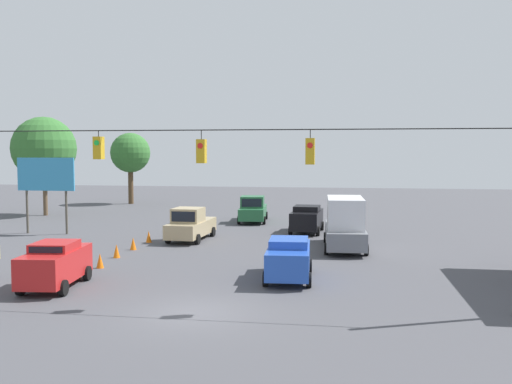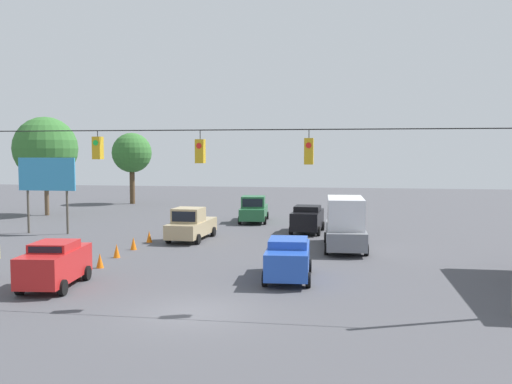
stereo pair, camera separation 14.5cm
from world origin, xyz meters
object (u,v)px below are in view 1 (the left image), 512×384
at_px(traffic_cone_second, 100,261).
at_px(traffic_cone_third, 117,251).
at_px(pickup_truck_green_withflow_deep, 253,210).
at_px(tree_horizon_right, 130,153).
at_px(traffic_cone_nearest, 77,270).
at_px(traffic_cone_fifth, 149,237).
at_px(traffic_cone_fourth, 133,244).
at_px(box_truck_grey_oncoming_far, 345,224).
at_px(sedan_blue_crossing_near, 289,258).
at_px(pickup_truck_tan_withflow_far, 190,225).
at_px(roadside_billboard, 46,179).
at_px(tree_horizon_left, 44,149).
at_px(overhead_signal_span, 203,185).
at_px(sedan_red_parked_shoulder, 55,264).
at_px(sedan_black_oncoming_deep, 307,219).

relative_size(traffic_cone_second, traffic_cone_third, 1.00).
relative_size(pickup_truck_green_withflow_deep, tree_horizon_right, 0.71).
distance_m(traffic_cone_nearest, traffic_cone_fifth, 10.10).
bearing_deg(traffic_cone_fourth, pickup_truck_green_withflow_deep, -109.07).
bearing_deg(traffic_cone_nearest, box_truck_grey_oncoming_far, -141.34).
bearing_deg(traffic_cone_fifth, tree_horizon_right, -66.61).
bearing_deg(traffic_cone_third, box_truck_grey_oncoming_far, -159.14).
bearing_deg(traffic_cone_second, sedan_blue_crossing_near, 174.01).
bearing_deg(traffic_cone_nearest, traffic_cone_second, -92.47).
distance_m(pickup_truck_tan_withflow_far, sedan_blue_crossing_near, 12.49).
bearing_deg(traffic_cone_third, sedan_blue_crossing_near, 159.12).
bearing_deg(roadside_billboard, tree_horizon_right, -83.55).
bearing_deg(tree_horizon_left, box_truck_grey_oncoming_far, 152.58).
relative_size(box_truck_grey_oncoming_far, traffic_cone_second, 9.09).
distance_m(overhead_signal_span, sedan_red_parked_shoulder, 7.70).
height_order(pickup_truck_green_withflow_deep, sedan_red_parked_shoulder, pickup_truck_green_withflow_deep).
xyz_separation_m(traffic_cone_third, tree_horizon_right, (10.77, -30.02, 5.11)).
xyz_separation_m(sedan_red_parked_shoulder, traffic_cone_second, (-0.17, -4.02, -0.64)).
bearing_deg(traffic_cone_second, traffic_cone_nearest, 87.53).
xyz_separation_m(overhead_signal_span, tree_horizon_right, (17.59, -38.21, 1.03)).
height_order(traffic_cone_second, roadside_billboard, roadside_billboard).
bearing_deg(sedan_red_parked_shoulder, traffic_cone_fourth, -89.30).
relative_size(overhead_signal_span, traffic_cone_nearest, 30.83).
height_order(pickup_truck_green_withflow_deep, sedan_black_oncoming_deep, pickup_truck_green_withflow_deep).
bearing_deg(roadside_billboard, box_truck_grey_oncoming_far, 171.19).
distance_m(traffic_cone_nearest, roadside_billboard, 15.61).
xyz_separation_m(traffic_cone_fourth, tree_horizon_right, (10.75, -27.53, 5.11)).
bearing_deg(sedan_red_parked_shoulder, traffic_cone_second, -92.36).
relative_size(traffic_cone_second, traffic_cone_fourth, 1.00).
height_order(pickup_truck_green_withflow_deep, traffic_cone_second, pickup_truck_green_withflow_deep).
bearing_deg(sedan_red_parked_shoulder, tree_horizon_right, -73.52).
bearing_deg(pickup_truck_green_withflow_deep, traffic_cone_nearest, 77.76).
bearing_deg(sedan_red_parked_shoulder, traffic_cone_fifth, -89.44).
bearing_deg(pickup_truck_tan_withflow_far, traffic_cone_nearest, 79.33).
relative_size(pickup_truck_tan_withflow_far, sedan_black_oncoming_deep, 1.19).
distance_m(traffic_cone_third, tree_horizon_right, 32.30).
relative_size(pickup_truck_tan_withflow_far, sedan_blue_crossing_near, 1.14).
xyz_separation_m(pickup_truck_green_withflow_deep, pickup_truck_tan_withflow_far, (2.47, 9.91, -0.00)).
xyz_separation_m(box_truck_grey_oncoming_far, traffic_cone_nearest, (11.92, 9.54, -1.12)).
bearing_deg(traffic_cone_fourth, pickup_truck_tan_withflow_far, -120.26).
bearing_deg(traffic_cone_fourth, box_truck_grey_oncoming_far, -170.06).
distance_m(traffic_cone_nearest, tree_horizon_left, 27.79).
bearing_deg(roadside_billboard, traffic_cone_third, 136.78).
bearing_deg(sedan_blue_crossing_near, traffic_cone_second, -5.99).
relative_size(box_truck_grey_oncoming_far, sedan_black_oncoming_deep, 1.50).
distance_m(sedan_black_oncoming_deep, traffic_cone_fifth, 11.16).
bearing_deg(sedan_blue_crossing_near, box_truck_grey_oncoming_far, -106.70).
relative_size(pickup_truck_green_withflow_deep, tree_horizon_left, 0.62).
relative_size(overhead_signal_span, sedan_black_oncoming_deep, 5.09).
relative_size(sedan_black_oncoming_deep, sedan_blue_crossing_near, 0.95).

